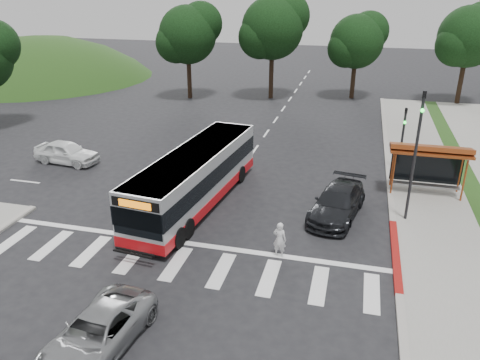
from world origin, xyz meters
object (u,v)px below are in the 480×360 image
(pedestrian, at_px, (280,239))
(silver_suv_south, at_px, (97,333))
(dark_sedan, at_px, (337,203))
(transit_bus, at_px, (196,179))

(pedestrian, distance_m, silver_suv_south, 8.39)
(dark_sedan, xyz_separation_m, silver_suv_south, (-6.82, -11.41, -0.10))
(silver_suv_south, bearing_deg, dark_sedan, 64.59)
(dark_sedan, bearing_deg, transit_bus, -165.21)
(pedestrian, height_order, silver_suv_south, pedestrian)
(dark_sedan, relative_size, silver_suv_south, 1.11)
(transit_bus, distance_m, silver_suv_south, 10.96)
(dark_sedan, bearing_deg, silver_suv_south, -109.94)
(transit_bus, bearing_deg, pedestrian, -31.45)
(pedestrian, height_order, dark_sedan, pedestrian)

